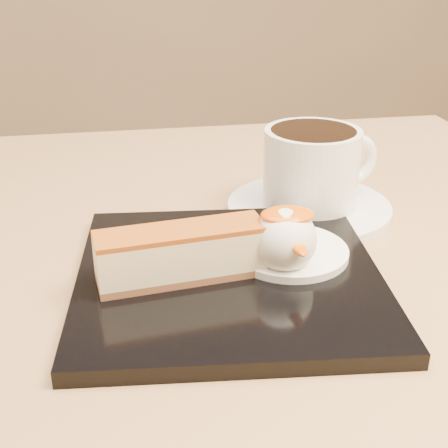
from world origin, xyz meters
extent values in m
cube|color=olive|center=(0.00, 0.00, 0.70)|extent=(0.80, 0.80, 0.04)
cube|color=black|center=(0.02, -0.01, 0.73)|extent=(0.24, 0.24, 0.01)
cube|color=brown|center=(-0.01, -0.02, 0.73)|extent=(0.12, 0.05, 0.01)
cube|color=#FFE6A6|center=(-0.01, -0.02, 0.75)|extent=(0.12, 0.05, 0.03)
cube|color=#963D10|center=(-0.01, -0.02, 0.77)|extent=(0.12, 0.05, 0.00)
cylinder|color=white|center=(0.07, 0.00, 0.73)|extent=(0.09, 0.09, 0.01)
sphere|color=white|center=(0.06, -0.02, 0.76)|extent=(0.05, 0.05, 0.05)
ellipsoid|color=#E35707|center=(0.07, -0.01, 0.77)|extent=(0.04, 0.03, 0.01)
ellipsoid|color=#2E8E43|center=(0.04, 0.02, 0.74)|extent=(0.02, 0.01, 0.00)
ellipsoid|color=#2E8E43|center=(0.06, 0.03, 0.74)|extent=(0.02, 0.02, 0.00)
ellipsoid|color=#2E8E43|center=(0.04, 0.03, 0.74)|extent=(0.01, 0.02, 0.00)
cylinder|color=white|center=(0.12, 0.10, 0.72)|extent=(0.15, 0.15, 0.01)
cylinder|color=white|center=(0.12, 0.10, 0.76)|extent=(0.09, 0.09, 0.07)
cylinder|color=black|center=(0.12, 0.10, 0.80)|extent=(0.08, 0.08, 0.00)
torus|color=white|center=(0.17, 0.11, 0.76)|extent=(0.05, 0.02, 0.05)
camera|label=1|loc=(-0.05, -0.40, 0.96)|focal=50.00mm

